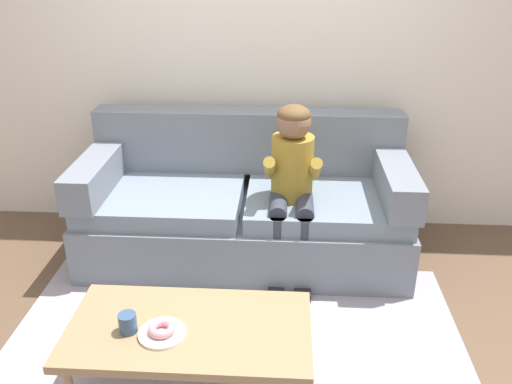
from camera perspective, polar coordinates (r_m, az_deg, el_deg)
name	(u,v)px	position (r m, az deg, el deg)	size (l,w,h in m)	color
ground	(237,331)	(3.06, -2.09, -14.70)	(10.00, 10.00, 0.00)	brown
wall_back	(253,34)	(3.79, -0.36, 16.61)	(8.00, 0.10, 2.80)	silver
area_rug	(232,363)	(2.87, -2.58, -17.79)	(2.46, 1.81, 0.01)	#9993A3
couch	(245,208)	(3.58, -1.15, -1.77)	(2.11, 0.90, 0.93)	slate
coffee_table	(189,333)	(2.49, -7.15, -14.79)	(1.09, 0.58, 0.41)	#937551
person_child	(292,177)	(3.25, 3.89, 1.66)	(0.34, 0.58, 1.10)	olive
plate	(162,333)	(2.43, -10.01, -14.67)	(0.21, 0.21, 0.01)	white
donut	(162,329)	(2.42, -10.05, -14.22)	(0.12, 0.12, 0.04)	pink
mug	(128,323)	(2.46, -13.57, -13.48)	(0.08, 0.08, 0.09)	#334C72
toy_controller	(173,317)	(3.15, -8.86, -13.10)	(0.23, 0.09, 0.05)	#339E56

